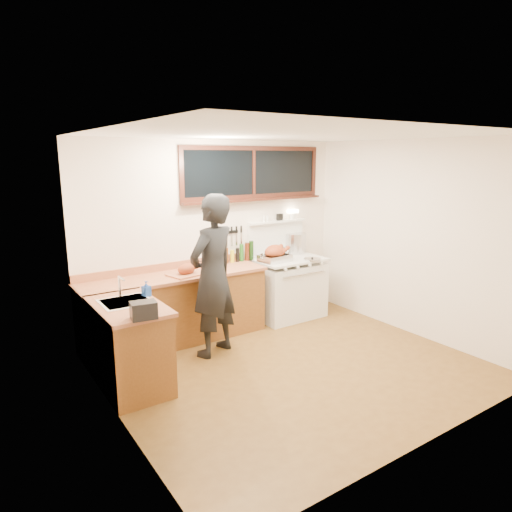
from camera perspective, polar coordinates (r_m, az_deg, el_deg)
ground_plane at (r=5.44m, az=4.71°, el=-13.72°), size 4.00×3.50×0.02m
room_shell at (r=4.94m, az=5.05°, el=3.86°), size 4.10×3.60×2.65m
counter_back at (r=6.03m, az=-10.00°, el=-6.42°), size 2.44×0.64×1.00m
counter_left at (r=5.01m, az=-15.60°, el=-10.70°), size 0.64×1.09×0.90m
sink_unit at (r=4.95m, az=-15.94°, el=-6.13°), size 0.50×0.45×0.37m
vintage_stove at (r=6.88m, az=3.96°, el=-3.79°), size 1.02×0.74×1.58m
back_window at (r=6.64m, az=-0.26°, el=9.65°), size 2.32×0.13×0.77m
left_doorway at (r=3.66m, az=-14.57°, el=-8.71°), size 0.02×1.04×2.17m
knife_strip at (r=6.47m, az=-3.85°, el=2.83°), size 0.52×0.03×0.28m
man at (r=5.47m, az=-5.43°, el=-2.50°), size 0.84×0.70×1.96m
soap_bottle at (r=5.04m, az=-13.56°, el=-4.01°), size 0.10×0.10×0.17m
toaster at (r=4.38m, az=-13.87°, el=-6.60°), size 0.26×0.20×0.16m
cutting_board at (r=5.86m, az=-8.65°, el=-1.82°), size 0.50×0.42×0.15m
roast_turkey at (r=6.53m, az=2.40°, el=0.19°), size 0.46×0.34×0.24m
stockpot at (r=7.13m, az=4.95°, el=1.63°), size 0.35×0.35×0.31m
saucepan at (r=7.06m, az=3.70°, el=0.76°), size 0.21×0.30×0.12m
pot_lid at (r=6.69m, az=7.04°, el=-0.39°), size 0.29×0.29×0.04m
coffee_tin at (r=6.29m, az=-4.77°, el=-0.54°), size 0.13×0.11×0.16m
pitcher at (r=6.37m, az=-5.64°, el=-0.38°), size 0.09×0.09×0.16m
bottle_cluster at (r=6.50m, az=-2.41°, el=0.37°), size 0.57×0.07×0.30m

